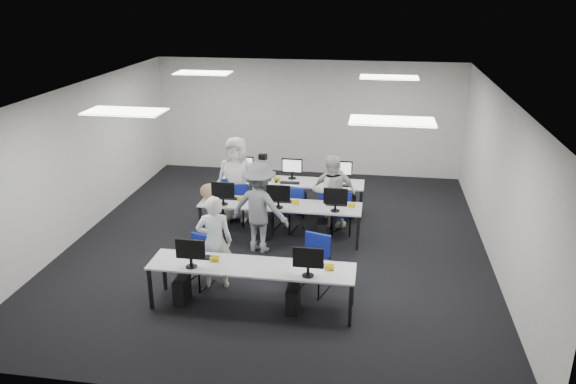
% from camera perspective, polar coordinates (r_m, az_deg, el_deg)
% --- Properties ---
extents(room, '(9.00, 9.02, 3.00)m').
position_cam_1_polar(room, '(10.60, -1.02, 2.23)').
color(room, black).
rests_on(room, ground).
extents(ceiling_panels, '(5.20, 4.60, 0.02)m').
position_cam_1_polar(ceiling_panels, '(10.23, -1.07, 10.15)').
color(ceiling_panels, white).
rests_on(ceiling_panels, room).
extents(desk_front, '(3.20, 0.70, 0.73)m').
position_cam_1_polar(desk_front, '(8.75, -3.73, -7.77)').
color(desk_front, silver).
rests_on(desk_front, ground).
extents(desk_mid, '(3.20, 0.70, 0.73)m').
position_cam_1_polar(desk_mid, '(11.06, -0.81, -1.49)').
color(desk_mid, silver).
rests_on(desk_mid, ground).
extents(desk_back, '(3.20, 0.70, 0.73)m').
position_cam_1_polar(desk_back, '(12.36, 0.29, 0.90)').
color(desk_back, silver).
rests_on(desk_back, ground).
extents(equipment_front, '(2.51, 0.41, 1.19)m').
position_cam_1_polar(equipment_front, '(8.93, -4.92, -9.54)').
color(equipment_front, '#0E5EB6').
rests_on(equipment_front, desk_front).
extents(equipment_mid, '(2.91, 0.41, 1.19)m').
position_cam_1_polar(equipment_mid, '(11.20, -1.79, -3.00)').
color(equipment_mid, white).
rests_on(equipment_mid, desk_mid).
extents(equipment_back, '(2.91, 0.41, 1.19)m').
position_cam_1_polar(equipment_back, '(12.46, 1.17, -0.52)').
color(equipment_back, white).
rests_on(equipment_back, desk_back).
extents(chair_0, '(0.53, 0.56, 0.86)m').
position_cam_1_polar(chair_0, '(9.68, -9.21, -7.83)').
color(chair_0, navy).
rests_on(chair_0, ground).
extents(chair_1, '(0.60, 0.63, 0.96)m').
position_cam_1_polar(chair_1, '(9.37, 2.53, -8.34)').
color(chair_1, navy).
rests_on(chair_1, ground).
extents(chair_2, '(0.58, 0.60, 0.94)m').
position_cam_1_polar(chair_2, '(11.95, -5.61, -1.87)').
color(chair_2, navy).
rests_on(chair_2, ground).
extents(chair_3, '(0.53, 0.56, 0.88)m').
position_cam_1_polar(chair_3, '(11.63, -0.32, -2.51)').
color(chair_3, navy).
rests_on(chair_3, ground).
extents(chair_4, '(0.41, 0.45, 0.81)m').
position_cam_1_polar(chair_4, '(11.55, 5.45, -2.89)').
color(chair_4, navy).
rests_on(chair_4, ground).
extents(chair_5, '(0.55, 0.57, 0.87)m').
position_cam_1_polar(chair_5, '(12.12, -5.05, -1.62)').
color(chair_5, navy).
rests_on(chair_5, ground).
extents(chair_6, '(0.49, 0.53, 0.88)m').
position_cam_1_polar(chair_6, '(11.86, 0.64, -2.05)').
color(chair_6, navy).
rests_on(chair_6, ground).
extents(chair_7, '(0.55, 0.58, 0.89)m').
position_cam_1_polar(chair_7, '(11.77, 4.35, -2.26)').
color(chair_7, navy).
rests_on(chair_7, ground).
extents(handbag, '(0.42, 0.30, 0.32)m').
position_cam_1_polar(handbag, '(11.38, -7.97, 0.07)').
color(handbag, olive).
rests_on(handbag, desk_mid).
extents(student_0, '(0.67, 0.52, 1.63)m').
position_cam_1_polar(student_0, '(9.35, -7.47, -5.06)').
color(student_0, white).
rests_on(student_0, ground).
extents(student_1, '(0.90, 0.78, 1.56)m').
position_cam_1_polar(student_1, '(11.61, 4.27, 0.06)').
color(student_1, white).
rests_on(student_1, ground).
extents(student_2, '(0.94, 0.65, 1.82)m').
position_cam_1_polar(student_2, '(11.98, -5.22, 1.34)').
color(student_2, white).
rests_on(student_2, ground).
extents(student_3, '(0.92, 0.44, 1.53)m').
position_cam_1_polar(student_3, '(11.66, 4.67, 0.04)').
color(student_3, white).
rests_on(student_3, ground).
extents(photographer, '(1.26, 0.91, 1.76)m').
position_cam_1_polar(photographer, '(10.49, -2.91, -1.59)').
color(photographer, slate).
rests_on(photographer, ground).
extents(dslr_camera, '(0.18, 0.21, 0.10)m').
position_cam_1_polar(dslr_camera, '(10.33, -2.57, 3.59)').
color(dslr_camera, black).
rests_on(dslr_camera, photographer).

